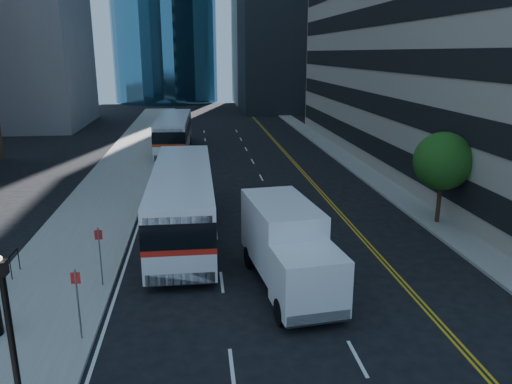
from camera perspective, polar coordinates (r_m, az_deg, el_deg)
ground at (r=20.20m, az=6.57°, el=-12.14°), size 160.00×160.00×0.00m
sidewalk_west at (r=43.81m, az=-14.71°, el=2.87°), size 5.00×90.00×0.15m
sidewalk_east at (r=45.37m, az=10.51°, el=3.55°), size 2.00×90.00×0.15m
street_tree at (r=29.22m, az=20.58°, el=3.31°), size 3.20×3.20×5.10m
lamp_post at (r=13.97m, az=-26.22°, el=-14.58°), size 0.28×0.28×4.56m
bus_front at (r=26.44m, az=-8.36°, el=-0.87°), size 3.09×13.79×3.56m
bus_rear at (r=50.01m, az=-9.34°, el=6.78°), size 3.25×13.23×3.39m
box_truck at (r=20.39m, az=3.68°, el=-6.25°), size 3.26×7.33×3.39m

